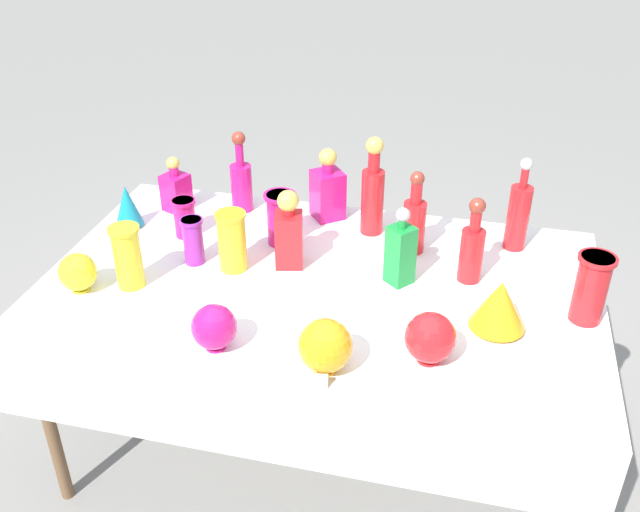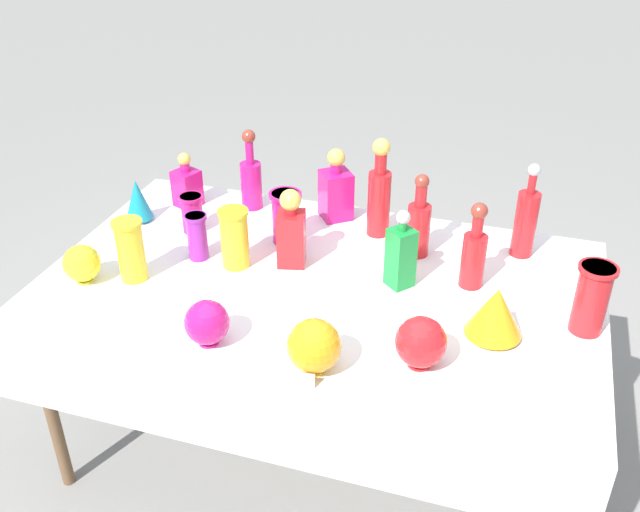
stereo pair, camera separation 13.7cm
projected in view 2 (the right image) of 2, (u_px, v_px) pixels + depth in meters
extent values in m
plane|color=gray|center=(320.00, 443.00, 2.80)|extent=(40.00, 40.00, 0.00)
cube|color=white|center=(320.00, 285.00, 2.42)|extent=(1.86, 1.12, 0.03)
cube|color=white|center=(260.00, 426.00, 2.02)|extent=(1.86, 0.01, 0.27)
cylinder|color=brown|center=(50.00, 408.00, 2.45)|extent=(0.04, 0.04, 0.73)
cylinder|color=brown|center=(175.00, 271.00, 3.20)|extent=(0.04, 0.04, 0.73)
cylinder|color=brown|center=(558.00, 339.00, 2.78)|extent=(0.04, 0.04, 0.73)
cylinder|color=#C61972|center=(251.00, 186.00, 2.83)|extent=(0.08, 0.08, 0.19)
cylinder|color=#C61972|center=(249.00, 152.00, 2.75)|extent=(0.03, 0.03, 0.10)
sphere|color=maroon|center=(249.00, 136.00, 2.72)|extent=(0.05, 0.05, 0.05)
cylinder|color=red|center=(473.00, 261.00, 2.34)|extent=(0.08, 0.08, 0.19)
cylinder|color=red|center=(478.00, 226.00, 2.27)|extent=(0.04, 0.04, 0.08)
sphere|color=maroon|center=(479.00, 211.00, 2.25)|extent=(0.05, 0.05, 0.05)
cylinder|color=red|center=(525.00, 224.00, 2.50)|extent=(0.08, 0.08, 0.24)
cylinder|color=red|center=(532.00, 184.00, 2.42)|extent=(0.03, 0.03, 0.08)
sphere|color=#B2B2B7|center=(534.00, 170.00, 2.39)|extent=(0.04, 0.04, 0.04)
cylinder|color=red|center=(418.00, 230.00, 2.51)|extent=(0.08, 0.08, 0.19)
cylinder|color=red|center=(421.00, 196.00, 2.44)|extent=(0.04, 0.04, 0.08)
sphere|color=maroon|center=(422.00, 181.00, 2.41)|extent=(0.05, 0.05, 0.05)
cylinder|color=red|center=(379.00, 204.00, 2.63)|extent=(0.08, 0.08, 0.25)
cylinder|color=red|center=(381.00, 163.00, 2.54)|extent=(0.04, 0.04, 0.08)
sphere|color=gold|center=(381.00, 147.00, 2.51)|extent=(0.06, 0.06, 0.06)
cube|color=red|center=(291.00, 239.00, 2.46)|extent=(0.11, 0.11, 0.20)
cylinder|color=red|center=(291.00, 210.00, 2.40)|extent=(0.04, 0.04, 0.03)
sphere|color=gold|center=(290.00, 200.00, 2.38)|extent=(0.07, 0.07, 0.07)
cube|color=#C61972|center=(187.00, 188.00, 2.85)|extent=(0.12, 0.12, 0.15)
cylinder|color=#C61972|center=(185.00, 167.00, 2.81)|extent=(0.04, 0.04, 0.04)
sphere|color=gold|center=(184.00, 159.00, 2.79)|extent=(0.05, 0.05, 0.05)
cube|color=#C61972|center=(336.00, 195.00, 2.75)|extent=(0.15, 0.15, 0.19)
cylinder|color=#C61972|center=(336.00, 168.00, 2.69)|extent=(0.04, 0.04, 0.04)
sphere|color=gold|center=(336.00, 158.00, 2.67)|extent=(0.07, 0.07, 0.07)
cube|color=#198C38|center=(401.00, 258.00, 2.34)|extent=(0.11, 0.11, 0.21)
cylinder|color=#198C38|center=(403.00, 226.00, 2.27)|extent=(0.03, 0.03, 0.03)
sphere|color=#B2B2B7|center=(403.00, 217.00, 2.26)|extent=(0.05, 0.05, 0.05)
cylinder|color=yellow|center=(235.00, 238.00, 2.44)|extent=(0.10, 0.10, 0.21)
cylinder|color=yellow|center=(233.00, 212.00, 2.39)|extent=(0.11, 0.11, 0.01)
cylinder|color=#C61972|center=(286.00, 218.00, 2.59)|extent=(0.10, 0.10, 0.20)
cylinder|color=#C61972|center=(285.00, 195.00, 2.54)|extent=(0.12, 0.12, 0.01)
cylinder|color=purple|center=(197.00, 237.00, 2.50)|extent=(0.07, 0.07, 0.17)
cylinder|color=purple|center=(195.00, 217.00, 2.45)|extent=(0.08, 0.08, 0.01)
cylinder|color=#C61972|center=(192.00, 214.00, 2.67)|extent=(0.08, 0.08, 0.15)
cylinder|color=#C61972|center=(191.00, 197.00, 2.63)|extent=(0.09, 0.09, 0.01)
cylinder|color=yellow|center=(131.00, 250.00, 2.37)|extent=(0.09, 0.09, 0.22)
cylinder|color=yellow|center=(126.00, 223.00, 2.32)|extent=(0.10, 0.10, 0.01)
cylinder|color=red|center=(591.00, 299.00, 2.12)|extent=(0.10, 0.10, 0.23)
cylinder|color=red|center=(599.00, 269.00, 2.06)|extent=(0.12, 0.12, 0.01)
cylinder|color=orange|center=(492.00, 334.00, 2.15)|extent=(0.08, 0.08, 0.01)
cone|color=orange|center=(496.00, 311.00, 2.11)|extent=(0.17, 0.17, 0.16)
cylinder|color=teal|center=(140.00, 218.00, 2.78)|extent=(0.06, 0.06, 0.01)
cone|color=teal|center=(138.00, 199.00, 2.74)|extent=(0.11, 0.11, 0.16)
cylinder|color=#C61972|center=(209.00, 342.00, 2.12)|extent=(0.06, 0.06, 0.01)
sphere|color=#C61972|center=(207.00, 322.00, 2.08)|extent=(0.13, 0.13, 0.13)
cylinder|color=red|center=(419.00, 363.00, 2.03)|extent=(0.07, 0.07, 0.01)
sphere|color=red|center=(421.00, 342.00, 1.99)|extent=(0.15, 0.15, 0.15)
cylinder|color=orange|center=(314.00, 368.00, 2.02)|extent=(0.07, 0.07, 0.01)
sphere|color=orange|center=(314.00, 346.00, 1.97)|extent=(0.15, 0.15, 0.15)
cylinder|color=yellow|center=(85.00, 280.00, 2.41)|extent=(0.06, 0.06, 0.01)
sphere|color=yellow|center=(82.00, 263.00, 2.37)|extent=(0.13, 0.13, 0.13)
cube|color=white|center=(304.00, 380.00, 1.95)|extent=(0.06, 0.02, 0.04)
cube|color=tan|center=(485.00, 282.00, 3.56)|extent=(0.48, 0.46, 0.25)
cube|color=tan|center=(491.00, 241.00, 3.58)|extent=(0.41, 0.10, 0.09)
cube|color=tan|center=(371.00, 261.00, 3.70)|extent=(0.61, 0.55, 0.29)
cube|color=tan|center=(378.00, 219.00, 3.70)|extent=(0.45, 0.21, 0.09)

